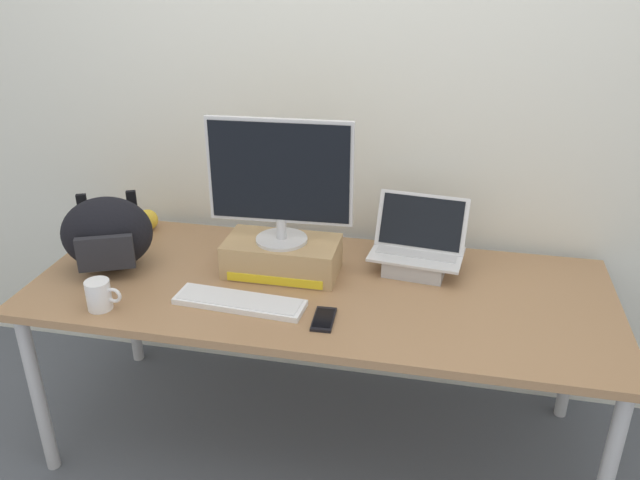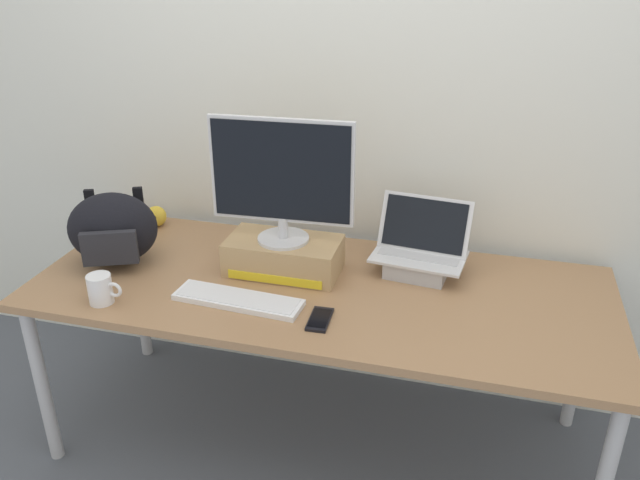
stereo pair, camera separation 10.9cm
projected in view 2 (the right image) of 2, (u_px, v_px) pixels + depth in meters
name	position (u px, v px, depth m)	size (l,w,h in m)	color
ground_plane	(320.00, 438.00, 2.63)	(20.00, 20.00, 0.00)	#515660
back_wall	(354.00, 93.00, 2.53)	(7.00, 0.10, 2.60)	silver
desk	(320.00, 299.00, 2.35)	(2.08, 0.84, 0.72)	#99704C
toner_box_yellow	(284.00, 256.00, 2.40)	(0.42, 0.23, 0.13)	tan
desktop_monitor	(282.00, 179.00, 2.27)	(0.52, 0.19, 0.46)	silver
open_laptop	(419.00, 257.00, 2.40)	(0.36, 0.25, 0.27)	#ADADB2
external_keyboard	(238.00, 300.00, 2.21)	(0.46, 0.15, 0.02)	white
messenger_backpack	(113.00, 229.00, 2.43)	(0.38, 0.31, 0.28)	black
coffee_mug	(101.00, 289.00, 2.19)	(0.13, 0.08, 0.10)	silver
cell_phone	(320.00, 319.00, 2.11)	(0.07, 0.15, 0.01)	black
plush_toy	(156.00, 216.00, 2.78)	(0.09, 0.09, 0.09)	gold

